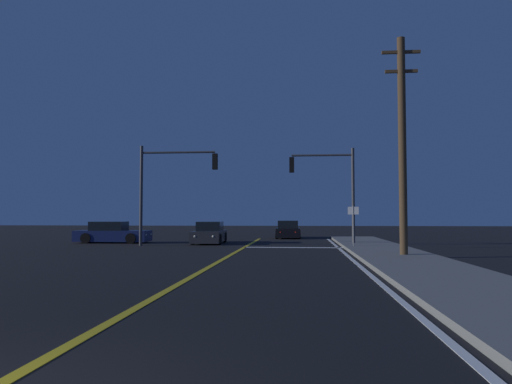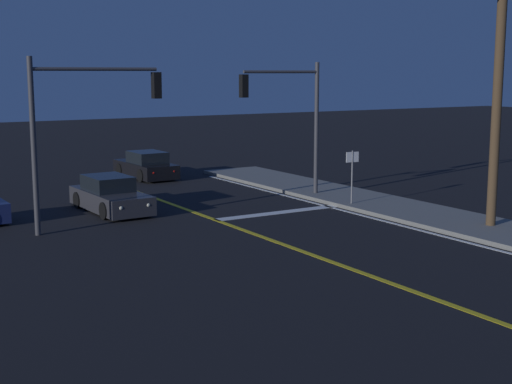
% 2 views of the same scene
% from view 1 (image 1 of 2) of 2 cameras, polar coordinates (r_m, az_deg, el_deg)
% --- Properties ---
extents(sidewalk_right, '(3.20, 43.42, 0.15)m').
position_cam_1_polar(sidewalk_right, '(16.43, 18.90, -8.33)').
color(sidewalk_right, slate).
rests_on(sidewalk_right, ground).
extents(lane_line_center, '(0.20, 41.00, 0.01)m').
position_cam_1_polar(lane_line_center, '(16.27, -5.64, -8.77)').
color(lane_line_center, gold).
rests_on(lane_line_center, ground).
extents(lane_line_edge_right, '(0.16, 41.00, 0.01)m').
position_cam_1_polar(lane_line_edge_right, '(16.11, 12.42, -8.78)').
color(lane_line_edge_right, white).
rests_on(lane_line_edge_right, ground).
extents(stop_bar, '(5.28, 0.50, 0.01)m').
position_cam_1_polar(stop_bar, '(26.51, 4.36, -6.45)').
color(stop_bar, white).
rests_on(stop_bar, ground).
extents(car_far_approaching_charcoal, '(1.94, 4.45, 1.34)m').
position_cam_1_polar(car_far_approaching_charcoal, '(30.62, -5.43, -4.88)').
color(car_far_approaching_charcoal, '#2D2D33').
rests_on(car_far_approaching_charcoal, ground).
extents(car_lead_oncoming_navy, '(4.65, 1.92, 1.34)m').
position_cam_1_polar(car_lead_oncoming_navy, '(32.33, -16.40, -4.66)').
color(car_lead_oncoming_navy, navy).
rests_on(car_lead_oncoming_navy, ground).
extents(car_side_waiting_black, '(1.93, 4.30, 1.34)m').
position_cam_1_polar(car_side_waiting_black, '(37.66, 3.73, -4.49)').
color(car_side_waiting_black, black).
rests_on(car_side_waiting_black, ground).
extents(traffic_signal_near_right, '(3.78, 0.28, 5.65)m').
position_cam_1_polar(traffic_signal_near_right, '(28.87, 8.55, 1.33)').
color(traffic_signal_near_right, '#38383D').
rests_on(traffic_signal_near_right, ground).
extents(traffic_signal_far_left, '(4.51, 0.28, 5.73)m').
position_cam_1_polar(traffic_signal_far_left, '(28.44, -10.06, 1.61)').
color(traffic_signal_far_left, '#38383D').
rests_on(traffic_signal_far_left, ground).
extents(utility_pole_right, '(1.56, 0.32, 9.03)m').
position_cam_1_polar(utility_pole_right, '(20.91, 16.65, 5.48)').
color(utility_pole_right, '#4C3823').
rests_on(utility_pole_right, ground).
extents(street_sign_corner, '(0.56, 0.08, 2.23)m').
position_cam_1_polar(street_sign_corner, '(26.10, 11.25, -3.17)').
color(street_sign_corner, slate).
rests_on(street_sign_corner, ground).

